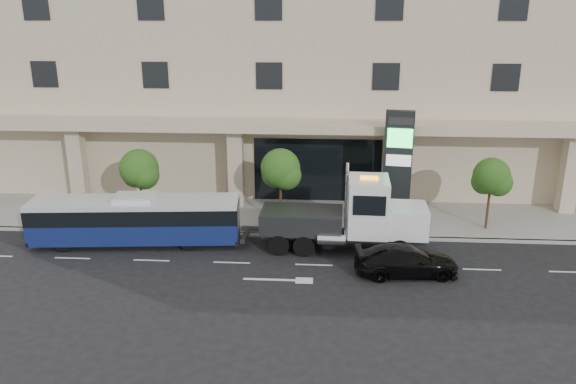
% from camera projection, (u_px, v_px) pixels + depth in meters
% --- Properties ---
extents(ground, '(120.00, 120.00, 0.00)m').
position_uv_depth(ground, '(314.00, 252.00, 28.56)').
color(ground, black).
rests_on(ground, ground).
extents(sidewalk, '(120.00, 6.00, 0.15)m').
position_uv_depth(sidewalk, '(316.00, 217.00, 33.29)').
color(sidewalk, gray).
rests_on(sidewalk, ground).
extents(curb, '(120.00, 0.30, 0.15)m').
position_uv_depth(curb, '(315.00, 236.00, 30.44)').
color(curb, gray).
rests_on(curb, ground).
extents(convention_center, '(60.00, 17.60, 20.00)m').
position_uv_depth(convention_center, '(321.00, 37.00, 40.17)').
color(convention_center, '#C7B195').
rests_on(convention_center, ground).
extents(tree_left, '(2.27, 2.20, 4.22)m').
position_uv_depth(tree_left, '(140.00, 171.00, 31.64)').
color(tree_left, '#422B19').
rests_on(tree_left, sidewalk).
extents(tree_mid, '(2.28, 2.20, 4.38)m').
position_uv_depth(tree_mid, '(281.00, 171.00, 31.10)').
color(tree_mid, '#422B19').
rests_on(tree_mid, sidewalk).
extents(tree_right, '(2.10, 2.00, 4.04)m').
position_uv_depth(tree_right, '(492.00, 179.00, 30.46)').
color(tree_right, '#422B19').
rests_on(tree_right, sidewalk).
extents(city_bus, '(10.90, 3.23, 2.72)m').
position_uv_depth(city_bus, '(136.00, 219.00, 29.20)').
color(city_bus, black).
rests_on(city_bus, ground).
extents(tow_truck, '(9.49, 2.63, 4.32)m').
position_uv_depth(tow_truck, '(351.00, 217.00, 28.39)').
color(tow_truck, '#2D3033').
rests_on(tow_truck, ground).
extents(black_sedan, '(4.93, 2.37, 1.39)m').
position_uv_depth(black_sedan, '(406.00, 261.00, 25.98)').
color(black_sedan, black).
rests_on(black_sedan, ground).
extents(signage_pylon, '(1.65, 0.81, 6.36)m').
position_uv_depth(signage_pylon, '(398.00, 166.00, 31.75)').
color(signage_pylon, black).
rests_on(signage_pylon, sidewalk).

